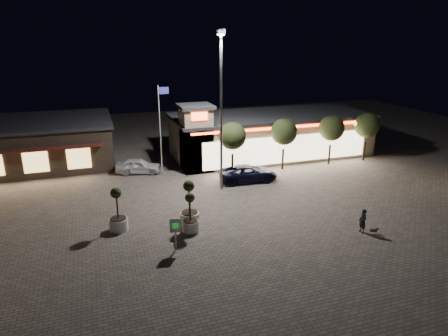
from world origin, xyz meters
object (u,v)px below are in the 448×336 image
object	(u,v)px
planter_mid	(190,219)
valet_sign	(175,228)
pickup_truck	(248,173)
planter_left	(118,217)
white_sedan	(138,166)
pedestrian	(363,221)

from	to	relation	value
planter_mid	valet_sign	distance (m)	2.49
pickup_truck	planter_left	bearing A→B (deg)	121.83
pickup_truck	planter_mid	distance (m)	10.28
white_sedan	planter_left	size ratio (longest dim) A/B	1.38
pickup_truck	planter_left	distance (m)	12.78
planter_left	planter_mid	size ratio (longest dim) A/B	1.11
pickup_truck	planter_left	size ratio (longest dim) A/B	1.73
pickup_truck	planter_mid	size ratio (longest dim) A/B	1.92
planter_left	planter_mid	world-z (taller)	planter_left
pedestrian	planter_left	size ratio (longest dim) A/B	0.54
planter_left	valet_sign	distance (m)	4.71
valet_sign	pickup_truck	bearing A→B (deg)	49.04
pickup_truck	planter_left	xyz separation A→B (m)	(-11.30, -5.97, 0.20)
pedestrian	planter_mid	size ratio (longest dim) A/B	0.60
pickup_truck	white_sedan	bearing A→B (deg)	64.18
white_sedan	valet_sign	distance (m)	14.60
pickup_truck	valet_sign	size ratio (longest dim) A/B	2.55
pickup_truck	pedestrian	distance (m)	11.65
planter_mid	planter_left	bearing A→B (deg)	159.89
pickup_truck	valet_sign	bearing A→B (deg)	143.01
planter_mid	pickup_truck	bearing A→B (deg)	47.40
planter_left	valet_sign	xyz separation A→B (m)	(2.99, -3.60, 0.48)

